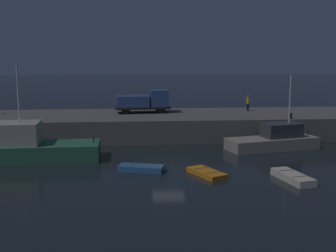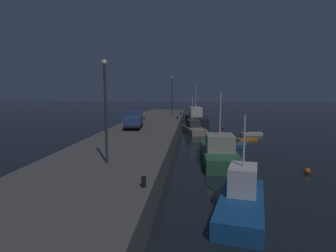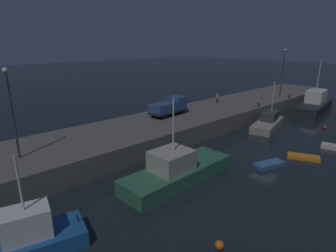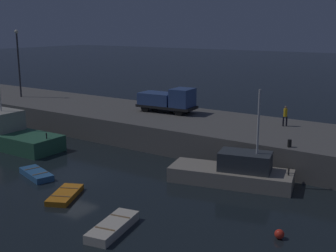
{
  "view_description": "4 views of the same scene",
  "coord_description": "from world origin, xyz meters",
  "px_view_note": "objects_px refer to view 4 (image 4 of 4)",
  "views": [
    {
      "loc": [
        -2.8,
        -32.38,
        8.34
      ],
      "look_at": [
        0.61,
        7.46,
        1.83
      ],
      "focal_mm": 46.41,
      "sensor_mm": 36.0,
      "label": 1
    },
    {
      "loc": [
        -42.15,
        5.43,
        7.81
      ],
      "look_at": [
        -1.66,
        8.93,
        2.68
      ],
      "focal_mm": 30.35,
      "sensor_mm": 36.0,
      "label": 2
    },
    {
      "loc": [
        -26.88,
        -13.49,
        11.98
      ],
      "look_at": [
        -4.45,
        10.92,
        1.93
      ],
      "focal_mm": 29.56,
      "sensor_mm": 36.0,
      "label": 3
    },
    {
      "loc": [
        22.33,
        -20.72,
        10.52
      ],
      "look_at": [
        1.08,
        10.3,
        1.89
      ],
      "focal_mm": 46.81,
      "sensor_mm": 36.0,
      "label": 4
    }
  ],
  "objects_px": {
    "rowboat_white_mid": "(36,174)",
    "fishing_boat_blue": "(6,134)",
    "dinghy_orange_near": "(65,195)",
    "bollard_west": "(290,143)",
    "fishing_boat_orange": "(234,172)",
    "dinghy_red_small": "(113,227)",
    "lamp_post_west": "(18,58)",
    "dockworker": "(285,115)",
    "utility_truck": "(168,100)",
    "mooring_buoy_mid": "(279,234)"
  },
  "relations": [
    {
      "from": "rowboat_white_mid",
      "to": "fishing_boat_blue",
      "type": "bearing_deg",
      "value": 155.67
    },
    {
      "from": "dinghy_orange_near",
      "to": "bollard_west",
      "type": "xyz_separation_m",
      "value": [
        10.26,
        11.45,
        2.35
      ]
    },
    {
      "from": "fishing_boat_blue",
      "to": "fishing_boat_orange",
      "type": "xyz_separation_m",
      "value": [
        21.27,
        2.67,
        -0.24
      ]
    },
    {
      "from": "dinghy_orange_near",
      "to": "bollard_west",
      "type": "height_order",
      "value": "bollard_west"
    },
    {
      "from": "fishing_boat_blue",
      "to": "dinghy_red_small",
      "type": "height_order",
      "value": "fishing_boat_blue"
    },
    {
      "from": "dinghy_red_small",
      "to": "lamp_post_west",
      "type": "bearing_deg",
      "value": 150.06
    },
    {
      "from": "fishing_boat_blue",
      "to": "dockworker",
      "type": "bearing_deg",
      "value": 29.53
    },
    {
      "from": "rowboat_white_mid",
      "to": "utility_truck",
      "type": "height_order",
      "value": "utility_truck"
    },
    {
      "from": "rowboat_white_mid",
      "to": "fishing_boat_orange",
      "type": "bearing_deg",
      "value": 28.98
    },
    {
      "from": "fishing_boat_orange",
      "to": "mooring_buoy_mid",
      "type": "distance_m",
      "value": 8.05
    },
    {
      "from": "fishing_boat_orange",
      "to": "mooring_buoy_mid",
      "type": "xyz_separation_m",
      "value": [
        5.41,
        -5.93,
        -0.58
      ]
    },
    {
      "from": "fishing_boat_blue",
      "to": "dinghy_orange_near",
      "type": "xyz_separation_m",
      "value": [
        13.62,
        -5.59,
        -0.89
      ]
    },
    {
      "from": "rowboat_white_mid",
      "to": "mooring_buoy_mid",
      "type": "relative_size",
      "value": 7.02
    },
    {
      "from": "dinghy_orange_near",
      "to": "fishing_boat_orange",
      "type": "bearing_deg",
      "value": 47.23
    },
    {
      "from": "fishing_boat_blue",
      "to": "mooring_buoy_mid",
      "type": "height_order",
      "value": "fishing_boat_blue"
    },
    {
      "from": "mooring_buoy_mid",
      "to": "lamp_post_west",
      "type": "distance_m",
      "value": 39.48
    },
    {
      "from": "mooring_buoy_mid",
      "to": "bollard_west",
      "type": "height_order",
      "value": "bollard_west"
    },
    {
      "from": "fishing_boat_blue",
      "to": "mooring_buoy_mid",
      "type": "bearing_deg",
      "value": -6.96
    },
    {
      "from": "dinghy_red_small",
      "to": "bollard_west",
      "type": "distance_m",
      "value": 14.24
    },
    {
      "from": "rowboat_white_mid",
      "to": "lamp_post_west",
      "type": "xyz_separation_m",
      "value": [
        -19.16,
        13.57,
        6.62
      ]
    },
    {
      "from": "fishing_boat_orange",
      "to": "mooring_buoy_mid",
      "type": "bearing_deg",
      "value": -47.61
    },
    {
      "from": "fishing_boat_orange",
      "to": "dinghy_red_small",
      "type": "distance_m",
      "value": 10.29
    },
    {
      "from": "dinghy_red_small",
      "to": "utility_truck",
      "type": "height_order",
      "value": "utility_truck"
    },
    {
      "from": "bollard_west",
      "to": "dinghy_red_small",
      "type": "bearing_deg",
      "value": -109.55
    },
    {
      "from": "rowboat_white_mid",
      "to": "bollard_west",
      "type": "xyz_separation_m",
      "value": [
        14.83,
        9.95,
        2.31
      ]
    },
    {
      "from": "fishing_boat_blue",
      "to": "utility_truck",
      "type": "relative_size",
      "value": 1.87
    },
    {
      "from": "fishing_boat_blue",
      "to": "dinghy_orange_near",
      "type": "bearing_deg",
      "value": -22.33
    },
    {
      "from": "fishing_boat_blue",
      "to": "bollard_west",
      "type": "bearing_deg",
      "value": 13.78
    },
    {
      "from": "lamp_post_west",
      "to": "fishing_boat_orange",
      "type": "bearing_deg",
      "value": -12.24
    },
    {
      "from": "fishing_boat_orange",
      "to": "mooring_buoy_mid",
      "type": "relative_size",
      "value": 17.53
    },
    {
      "from": "rowboat_white_mid",
      "to": "bollard_west",
      "type": "relative_size",
      "value": 6.52
    },
    {
      "from": "dinghy_red_small",
      "to": "mooring_buoy_mid",
      "type": "relative_size",
      "value": 7.77
    },
    {
      "from": "mooring_buoy_mid",
      "to": "lamp_post_west",
      "type": "relative_size",
      "value": 0.06
    },
    {
      "from": "mooring_buoy_mid",
      "to": "utility_truck",
      "type": "height_order",
      "value": "utility_truck"
    },
    {
      "from": "utility_truck",
      "to": "fishing_boat_blue",
      "type": "bearing_deg",
      "value": -130.4
    },
    {
      "from": "dinghy_orange_near",
      "to": "rowboat_white_mid",
      "type": "bearing_deg",
      "value": 161.81
    },
    {
      "from": "dinghy_orange_near",
      "to": "rowboat_white_mid",
      "type": "distance_m",
      "value": 4.81
    },
    {
      "from": "fishing_boat_orange",
      "to": "dinghy_orange_near",
      "type": "bearing_deg",
      "value": -132.77
    },
    {
      "from": "mooring_buoy_mid",
      "to": "dinghy_red_small",
      "type": "bearing_deg",
      "value": -151.18
    },
    {
      "from": "dinghy_red_small",
      "to": "bollard_west",
      "type": "height_order",
      "value": "bollard_west"
    },
    {
      "from": "dockworker",
      "to": "bollard_west",
      "type": "height_order",
      "value": "dockworker"
    },
    {
      "from": "lamp_post_west",
      "to": "mooring_buoy_mid",
      "type": "bearing_deg",
      "value": -19.1
    },
    {
      "from": "fishing_boat_blue",
      "to": "bollard_west",
      "type": "relative_size",
      "value": 20.92
    },
    {
      "from": "dinghy_red_small",
      "to": "dockworker",
      "type": "relative_size",
      "value": 2.26
    },
    {
      "from": "fishing_boat_blue",
      "to": "fishing_boat_orange",
      "type": "relative_size",
      "value": 1.29
    },
    {
      "from": "lamp_post_west",
      "to": "bollard_west",
      "type": "height_order",
      "value": "lamp_post_west"
    },
    {
      "from": "fishing_boat_blue",
      "to": "rowboat_white_mid",
      "type": "distance_m",
      "value": 9.97
    },
    {
      "from": "fishing_boat_blue",
      "to": "lamp_post_west",
      "type": "relative_size",
      "value": 1.43
    },
    {
      "from": "fishing_boat_orange",
      "to": "lamp_post_west",
      "type": "distance_m",
      "value": 32.66
    },
    {
      "from": "mooring_buoy_mid",
      "to": "utility_truck",
      "type": "distance_m",
      "value": 22.67
    }
  ]
}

